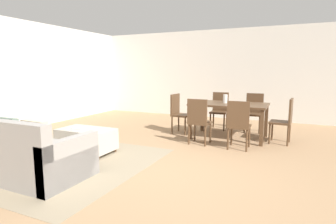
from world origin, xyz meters
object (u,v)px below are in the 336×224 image
at_px(couch, 12,154).
at_px(dining_chair_head_east, 285,118).
at_px(dining_chair_near_left, 199,119).
at_px(dining_chair_head_west, 179,111).
at_px(ottoman_table, 86,139).
at_px(book_on_ottoman, 80,128).
at_px(dining_chair_far_right, 254,110).
at_px(dining_table, 229,107).
at_px(vase_centerpiece, 225,99).
at_px(dining_chair_near_right, 239,122).
at_px(dining_chair_far_left, 220,108).

bearing_deg(couch, dining_chair_head_east, 44.67).
height_order(dining_chair_near_left, dining_chair_head_west, same).
height_order(ottoman_table, book_on_ottoman, book_on_ottoman).
height_order(dining_chair_far_right, dining_chair_head_west, same).
xyz_separation_m(dining_table, dining_chair_head_west, (-1.18, -0.02, -0.15)).
height_order(ottoman_table, dining_table, dining_table).
distance_m(couch, dining_chair_head_west, 3.62).
height_order(dining_table, vase_centerpiece, vase_centerpiece).
height_order(dining_chair_near_right, book_on_ottoman, dining_chair_near_right).
height_order(couch, dining_chair_near_left, dining_chair_near_left).
bearing_deg(dining_chair_head_east, dining_chair_head_west, 179.49).
xyz_separation_m(dining_table, dining_chair_near_left, (-0.42, -0.82, -0.15)).
bearing_deg(dining_chair_near_right, dining_chair_near_left, 177.04).
distance_m(dining_chair_head_east, vase_centerpiece, 1.28).
bearing_deg(dining_chair_far_right, dining_chair_near_left, -115.71).
distance_m(ottoman_table, dining_chair_near_left, 2.16).
relative_size(couch, dining_chair_head_west, 2.41).
height_order(dining_chair_near_left, dining_chair_far_right, same).
distance_m(dining_table, dining_chair_near_left, 0.93).
bearing_deg(dining_chair_head_west, dining_chair_far_right, 29.86).
relative_size(couch, ottoman_table, 2.25).
distance_m(dining_chair_near_left, dining_chair_near_right, 0.79).
distance_m(dining_table, dining_chair_head_west, 1.19).
height_order(dining_chair_near_left, dining_chair_head_east, same).
bearing_deg(dining_chair_near_right, couch, -136.06).
xyz_separation_m(ottoman_table, dining_chair_far_left, (1.64, 3.06, 0.27)).
distance_m(dining_chair_near_right, dining_chair_head_west, 1.77).
xyz_separation_m(dining_chair_near_right, dining_chair_head_west, (-1.55, 0.84, 0.00)).
distance_m(dining_chair_near_right, vase_centerpiece, 1.06).
relative_size(ottoman_table, dining_chair_near_right, 1.07).
height_order(couch, vase_centerpiece, vase_centerpiece).
height_order(ottoman_table, dining_chair_near_right, dining_chair_near_right).
xyz_separation_m(dining_chair_near_left, dining_chair_far_right, (0.82, 1.71, 0.00)).
relative_size(dining_chair_near_right, dining_chair_far_left, 1.00).
relative_size(couch, vase_centerpiece, 11.74).
height_order(dining_chair_near_right, dining_chair_far_right, same).
bearing_deg(couch, dining_chair_near_right, 43.94).
distance_m(ottoman_table, dining_chair_near_right, 2.79).
bearing_deg(dining_chair_head_east, book_on_ottoman, -145.68).
bearing_deg(ottoman_table, couch, -101.14).
height_order(couch, dining_chair_far_right, dining_chair_far_right).
xyz_separation_m(dining_table, dining_chair_head_east, (1.14, -0.04, -0.15)).
bearing_deg(dining_chair_near_left, vase_centerpiece, 69.46).
xyz_separation_m(dining_table, vase_centerpiece, (-0.10, 0.03, 0.18)).
xyz_separation_m(couch, vase_centerpiece, (2.22, 3.48, 0.56)).
height_order(couch, dining_chair_far_left, dining_chair_far_left).
distance_m(dining_chair_far_left, book_on_ottoman, 3.56).
height_order(dining_table, dining_chair_far_left, dining_chair_far_left).
distance_m(dining_chair_far_left, dining_chair_head_west, 1.16).
height_order(ottoman_table, vase_centerpiece, vase_centerpiece).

